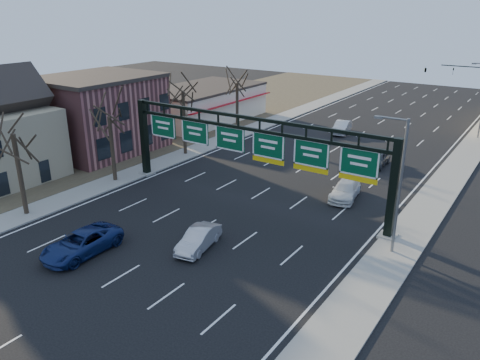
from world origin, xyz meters
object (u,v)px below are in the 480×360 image
Objects in this scene: car_blue_suv at (82,243)px; car_white_wagon at (345,190)px; sign_gantry at (250,148)px; car_silver_sedan at (199,239)px.

car_white_wagon is at bearing 59.31° from car_blue_suv.
car_blue_suv is at bearing -107.71° from sign_gantry.
car_silver_sedan is at bearing -117.76° from car_white_wagon.
sign_gantry is at bearing 71.15° from car_blue_suv.
car_white_wagon reaches higher than car_silver_sedan.
car_blue_suv reaches higher than car_silver_sedan.
car_silver_sedan is at bearing -79.88° from sign_gantry.
car_blue_suv is 21.45m from car_white_wagon.
car_blue_suv reaches higher than car_white_wagon.
car_white_wagon is (6.26, 5.14, -3.92)m from sign_gantry.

